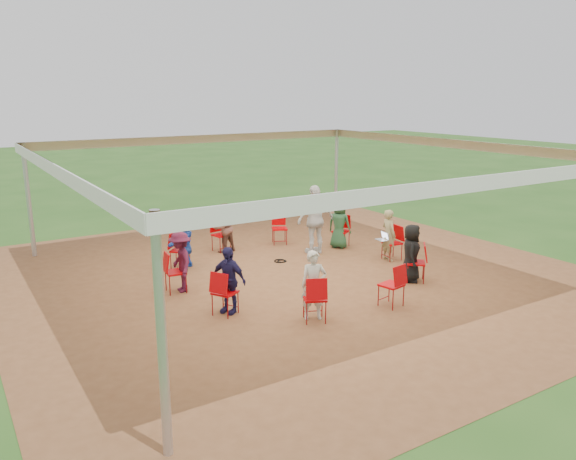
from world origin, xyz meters
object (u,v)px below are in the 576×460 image
person_seated_5 (228,280)px  person_seated_6 (314,285)px  chair_5 (176,272)px  person_seated_4 (180,262)px  chair_2 (280,229)px  cable_coil (281,261)px  chair_7 (315,299)px  person_seated_1 (339,224)px  person_seated_7 (411,253)px  person_seated_2 (224,228)px  laptop (383,237)px  chair_8 (391,285)px  chair_6 (225,293)px  chair_1 (341,231)px  chair_4 (180,250)px  chair_9 (416,263)px  chair_0 (392,243)px  person_seated_3 (184,242)px  chair_3 (221,235)px  standing_person (315,220)px  person_seated_0 (389,235)px

person_seated_5 → person_seated_6: bearing=18.0°
chair_5 → person_seated_4: 0.26m
chair_2 → cable_coil: size_ratio=2.48×
chair_7 → person_seated_1: 5.31m
chair_2 → chair_7: 5.69m
person_seated_7 → person_seated_2: bearing=72.0°
chair_2 → laptop: bearing=139.9°
chair_8 → person_seated_5: person_seated_5 is taller
chair_6 → person_seated_5: (0.10, 0.06, 0.23)m
chair_1 → person_seated_4: bearing=72.4°
cable_coil → person_seated_2: bearing=116.9°
chair_2 → chair_5: size_ratio=1.00×
chair_2 → chair_6: bearing=72.0°
chair_4 → person_seated_6: 4.52m
chair_1 → chair_9: bearing=144.0°
chair_1 → chair_9: 3.35m
chair_7 → chair_0: bearing=54.0°
chair_6 → person_seated_3: size_ratio=0.67×
chair_3 → person_seated_2: size_ratio=0.67×
person_seated_4 → person_seated_7: size_ratio=1.00×
person_seated_1 → person_seated_5: size_ratio=1.00×
person_seated_2 → chair_1: bearing=145.7°
person_seated_1 → person_seated_3: size_ratio=1.00×
laptop → person_seated_2: bearing=52.7°
chair_2 → chair_5: bearing=54.0°
person_seated_4 → cable_coil: 3.15m
chair_9 → person_seated_2: (-2.63, 4.60, 0.23)m
chair_5 → cable_coil: bearing=109.8°
person_seated_7 → cable_coil: person_seated_7 is taller
chair_8 → person_seated_1: 4.52m
person_seated_4 → chair_5: bearing=-90.0°
chair_7 → cable_coil: 3.95m
chair_8 → chair_9: bearing=18.0°
chair_5 → standing_person: size_ratio=0.48×
chair_6 → person_seated_0: size_ratio=0.67×
person_seated_2 → chair_5: bearing=34.3°
chair_3 → person_seated_4: 3.29m
chair_1 → chair_4: 4.61m
person_seated_6 → chair_8: bearing=14.2°
chair_2 → standing_person: size_ratio=0.48×
chair_2 → chair_5: (-4.02, -2.26, 0.00)m
chair_1 → cable_coil: bearing=69.4°
chair_0 → person_seated_7: bearing=158.2°
chair_7 → person_seated_5: person_seated_5 is taller
person_seated_3 → person_seated_4: (-0.70, -1.53, 0.00)m
person_seated_6 → person_seated_7: (3.14, 0.63, 0.00)m
person_seated_5 → standing_person: standing_person is taller
chair_4 → chair_7: (0.91, -4.52, 0.00)m
person_seated_0 → person_seated_3: bearing=72.0°
person_seated_0 → person_seated_3: 5.19m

